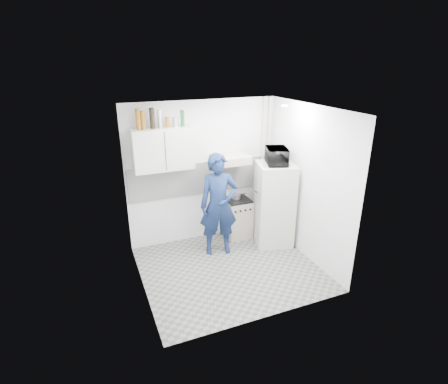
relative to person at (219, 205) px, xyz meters
name	(u,v)px	position (x,y,z in m)	size (l,w,h in m)	color
floor	(230,268)	(-0.04, -0.59, -0.90)	(2.80, 2.80, 0.00)	slate
ceiling	(231,109)	(-0.04, -0.59, 1.70)	(2.80, 2.80, 0.00)	white
wall_back	(203,172)	(-0.04, 0.66, 0.40)	(2.80, 2.80, 0.00)	silver
wall_left	(137,210)	(-1.44, -0.59, 0.40)	(2.60, 2.60, 0.00)	silver
wall_right	(307,184)	(1.36, -0.59, 0.40)	(2.60, 2.60, 0.00)	silver
person	(219,205)	(0.00, 0.00, 0.00)	(0.66, 0.43, 1.81)	#122146
stove	(237,218)	(0.55, 0.41, -0.53)	(0.46, 0.46, 0.74)	#B8AA9D
fridge	(274,205)	(1.06, -0.07, -0.14)	(0.64, 0.64, 1.54)	beige
stove_top	(238,200)	(0.55, 0.41, -0.15)	(0.45, 0.45, 0.03)	black
saucepan	(236,196)	(0.53, 0.45, -0.09)	(0.16, 0.16, 0.09)	silver
microwave	(277,156)	(1.06, -0.07, 0.77)	(0.35, 0.51, 0.28)	black
bottle_a	(138,119)	(-1.16, 0.49, 1.46)	(0.08, 0.08, 0.33)	brown
bottle_b	(143,120)	(-1.08, 0.49, 1.44)	(0.07, 0.07, 0.29)	brown
bottle_c	(152,118)	(-0.94, 0.49, 1.46)	(0.08, 0.08, 0.33)	black
bottle_d	(160,119)	(-0.81, 0.49, 1.44)	(0.07, 0.07, 0.30)	silver
canister_a	(167,122)	(-0.70, 0.49, 1.38)	(0.07, 0.07, 0.17)	brown
canister_b	(175,122)	(-0.56, 0.49, 1.38)	(0.08, 0.08, 0.16)	silver
bottle_e	(182,118)	(-0.44, 0.49, 1.43)	(0.07, 0.07, 0.27)	#144C1E
upper_cabinet	(163,149)	(-0.79, 0.49, 0.95)	(1.00, 0.35, 0.70)	beige
range_hood	(231,159)	(0.41, 0.41, 0.67)	(0.60, 0.50, 0.14)	#B8AA9D
backsplash	(203,178)	(-0.04, 0.65, 0.30)	(2.74, 0.03, 0.60)	white
pipe_a	(268,166)	(1.26, 0.58, 0.40)	(0.05, 0.05, 2.60)	#B8AA9D
pipe_b	(262,166)	(1.14, 0.58, 0.40)	(0.04, 0.04, 2.60)	#B8AA9D
ceiling_spot_fixture	(285,106)	(0.96, -0.39, 1.67)	(0.10, 0.10, 0.02)	white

